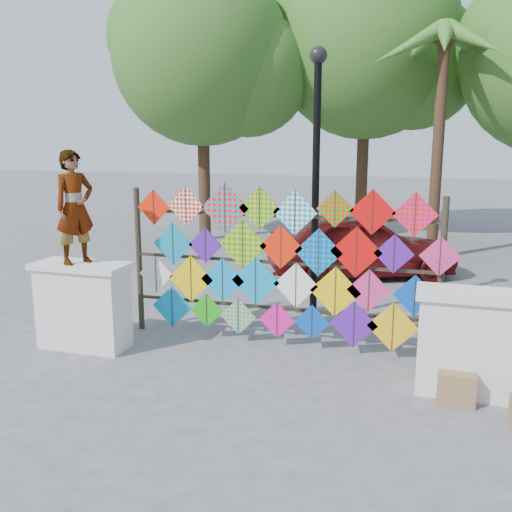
% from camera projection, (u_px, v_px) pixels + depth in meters
% --- Properties ---
extents(ground, '(80.00, 80.00, 0.00)m').
position_uv_depth(ground, '(263.00, 362.00, 7.92)').
color(ground, gray).
rests_on(ground, ground).
extents(parapet_left, '(1.40, 0.65, 1.28)m').
position_uv_depth(parapet_left, '(83.00, 305.00, 8.38)').
color(parapet_left, silver).
rests_on(parapet_left, ground).
extents(parapet_right, '(1.40, 0.65, 1.28)m').
position_uv_depth(parapet_right, '(474.00, 343.00, 6.83)').
color(parapet_right, silver).
rests_on(parapet_right, ground).
extents(kite_rack, '(4.91, 0.24, 2.42)m').
position_uv_depth(kite_rack, '(282.00, 266.00, 8.34)').
color(kite_rack, '#2E2619').
rests_on(kite_rack, ground).
extents(tree_west, '(5.85, 5.20, 8.01)m').
position_uv_depth(tree_west, '(206.00, 56.00, 16.55)').
color(tree_west, '#4A301F').
rests_on(tree_west, ground).
extents(tree_mid, '(6.30, 5.60, 8.61)m').
position_uv_depth(tree_mid, '(370.00, 45.00, 17.05)').
color(tree_mid, '#4A301F').
rests_on(tree_mid, ground).
extents(palm_tree, '(3.62, 3.62, 5.83)m').
position_uv_depth(palm_tree, '(444.00, 58.00, 13.78)').
color(palm_tree, '#4A301F').
rests_on(palm_tree, ground).
extents(vendor_woman, '(0.61, 0.70, 1.62)m').
position_uv_depth(vendor_woman, '(75.00, 207.00, 8.10)').
color(vendor_woman, '#99999E').
rests_on(vendor_woman, parapet_left).
extents(sedan, '(4.44, 3.18, 1.40)m').
position_uv_depth(sedan, '(362.00, 246.00, 12.69)').
color(sedan, '#540E0E').
rests_on(sedan, ground).
extents(lamppost, '(0.28, 0.28, 4.46)m').
position_uv_depth(lamppost, '(316.00, 161.00, 9.16)').
color(lamppost, black).
rests_on(lamppost, ground).
extents(cardboard_box_near, '(0.43, 0.38, 0.38)m').
position_uv_depth(cardboard_box_near, '(456.00, 386.00, 6.71)').
color(cardboard_box_near, '#966D48').
rests_on(cardboard_box_near, ground).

